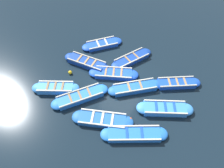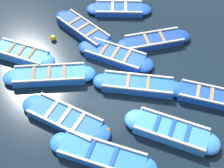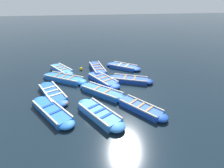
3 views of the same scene
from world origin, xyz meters
name	(u,v)px [view 1 (image 1 of 3)]	position (x,y,z in m)	size (l,w,h in m)	color
ground_plane	(121,83)	(0.00, 0.00, 0.00)	(120.00, 120.00, 0.00)	black
boat_outer_left	(132,59)	(-0.49, 2.41, 0.16)	(2.24, 3.63, 0.38)	navy
boat_drifting	(87,63)	(-3.13, 0.16, 0.20)	(3.85, 1.36, 0.46)	navy
boat_far_corner	(102,44)	(-3.40, 2.59, 0.15)	(2.83, 3.22, 0.36)	#1947B7
boat_inner_gap	(114,74)	(-0.83, 0.36, 0.17)	(3.63, 2.52, 0.39)	#1947B7
boat_centre	(134,134)	(2.79, -3.01, 0.16)	(3.80, 2.94, 0.38)	blue
boat_mid_row	(102,120)	(0.67, -3.23, 0.16)	(3.88, 2.48, 0.38)	#1E59AD
boat_broadside	(135,88)	(1.11, 0.04, 0.18)	(3.25, 3.23, 0.42)	#1E59AD
boat_stern_in	(165,109)	(3.56, -0.42, 0.20)	(3.58, 2.65, 0.45)	#3884E0
boat_tucked	(80,97)	(-1.57, -2.62, 0.18)	(2.89, 3.77, 0.41)	blue
boat_near_quay	(56,88)	(-3.42, -2.97, 0.20)	(3.20, 2.42, 0.46)	#3884E0
boat_end_of_row	(177,83)	(3.38, 2.00, 0.17)	(3.20, 2.65, 0.40)	#1947B7
buoy_orange_near	(70,72)	(-3.58, -1.27, 0.14)	(0.27, 0.27, 0.27)	#EAB214
buoy_yellow_far	(130,119)	(2.09, -2.27, 0.13)	(0.26, 0.26, 0.26)	#E05119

